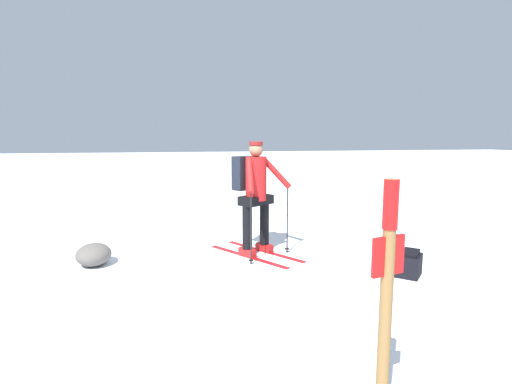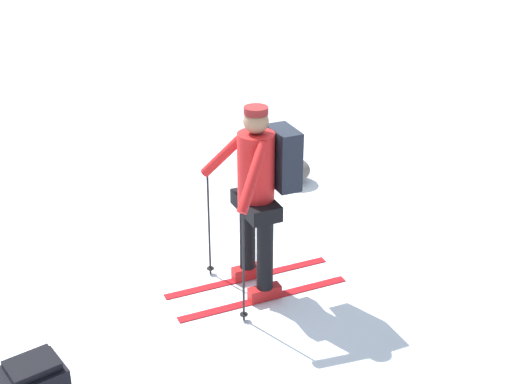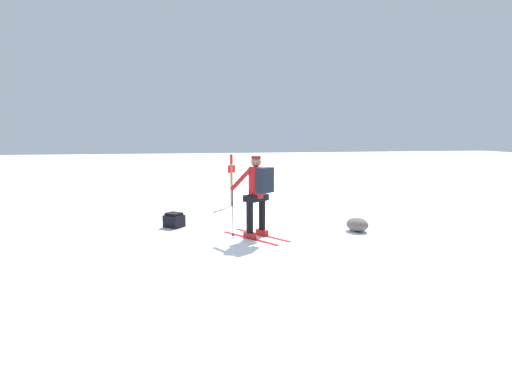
# 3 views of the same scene
# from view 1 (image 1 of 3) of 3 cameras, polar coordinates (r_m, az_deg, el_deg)

# --- Properties ---
(ground_plane) EXTENTS (80.00, 80.00, 0.00)m
(ground_plane) POSITION_cam_1_polar(r_m,az_deg,el_deg) (5.81, -3.54, -10.84)
(ground_plane) COLOR white
(skier) EXTENTS (1.64, 1.33, 1.79)m
(skier) POSITION_cam_1_polar(r_m,az_deg,el_deg) (6.26, -0.28, 0.39)
(skier) COLOR red
(skier) RESTS_ON ground_plane
(dropped_backpack) EXTENTS (0.55, 0.56, 0.36)m
(dropped_backpack) POSITION_cam_1_polar(r_m,az_deg,el_deg) (5.85, 20.36, -9.46)
(dropped_backpack) COLOR black
(dropped_backpack) RESTS_ON ground_plane
(trail_marker) EXTENTS (0.09, 0.24, 1.64)m
(trail_marker) POSITION_cam_1_polar(r_m,az_deg,el_deg) (2.59, 18.16, -13.04)
(trail_marker) COLOR olive
(trail_marker) RESTS_ON ground_plane
(rock_boulder) EXTENTS (0.58, 0.49, 0.32)m
(rock_boulder) POSITION_cam_1_polar(r_m,az_deg,el_deg) (6.35, -22.17, -8.27)
(rock_boulder) COLOR #5B5651
(rock_boulder) RESTS_ON ground_plane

